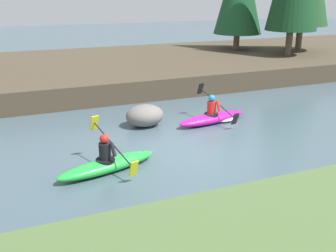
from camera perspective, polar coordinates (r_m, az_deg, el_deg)
name	(u,v)px	position (r m, az deg, el deg)	size (l,w,h in m)	color
ground_plane	(199,150)	(11.27, 4.51, -3.53)	(90.00, 90.00, 0.00)	#425660
riverbank_far	(108,69)	(20.76, -8.73, 8.13)	(44.00, 10.51, 0.89)	#473D2D
kayaker_lead	(215,117)	(13.60, 6.84, 1.32)	(2.79, 2.06, 1.20)	#C61999
kayaker_middle	(108,163)	(10.01, -8.67, -5.33)	(2.78, 2.04, 1.20)	green
boulder_midstream	(145,116)	(13.13, -3.38, 1.53)	(1.29, 1.01, 0.73)	slate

